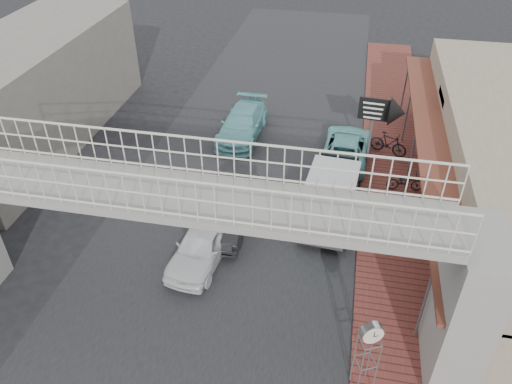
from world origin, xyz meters
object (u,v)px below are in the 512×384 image
at_px(dark_sedan, 230,209).
at_px(angkot_far, 242,124).
at_px(angkot_curb, 346,147).
at_px(motorcycle_far, 389,143).
at_px(angkot_van, 331,194).
at_px(motorcycle_near, 405,182).
at_px(white_hatchback, 202,244).
at_px(street_clock, 371,336).
at_px(arrow_sign, 394,113).

xyz_separation_m(dark_sedan, angkot_far, (-1.05, 6.92, -0.03)).
relative_size(angkot_curb, motorcycle_far, 2.49).
height_order(angkot_van, motorcycle_near, angkot_van).
bearing_deg(angkot_van, white_hatchback, -139.85).
distance_m(angkot_curb, angkot_van, 4.89).
xyz_separation_m(angkot_far, motorcycle_far, (7.21, -0.46, -0.04)).
xyz_separation_m(angkot_curb, street_clock, (1.10, -12.04, 1.62)).
relative_size(white_hatchback, arrow_sign, 1.15).
height_order(white_hatchback, angkot_curb, white_hatchback).
xyz_separation_m(dark_sedan, arrow_sign, (6.04, 5.20, 2.17)).
distance_m(white_hatchback, dark_sedan, 2.15).
distance_m(angkot_van, arrow_sign, 5.06).
height_order(angkot_van, street_clock, street_clock).
xyz_separation_m(motorcycle_far, street_clock, (-0.86, -12.73, 1.61)).
height_order(white_hatchback, motorcycle_far, white_hatchback).
height_order(dark_sedan, street_clock, street_clock).
xyz_separation_m(angkot_curb, angkot_van, (-0.41, -4.83, 0.67)).
xyz_separation_m(dark_sedan, motorcycle_far, (6.16, 6.47, -0.07)).
relative_size(motorcycle_far, street_clock, 0.70).
distance_m(angkot_curb, motorcycle_far, 2.08).
height_order(dark_sedan, angkot_far, dark_sedan).
relative_size(angkot_far, arrow_sign, 1.37).
distance_m(angkot_van, motorcycle_far, 6.04).
bearing_deg(dark_sedan, white_hatchback, -103.68).
height_order(motorcycle_near, motorcycle_far, motorcycle_far).
relative_size(dark_sedan, motorcycle_far, 2.40).
xyz_separation_m(motorcycle_near, street_clock, (-1.54, -9.83, 1.74)).
bearing_deg(street_clock, angkot_van, 77.20).
height_order(street_clock, arrow_sign, arrow_sign).
bearing_deg(motorcycle_near, angkot_curb, 43.52).
xyz_separation_m(angkot_van, motorcycle_near, (3.05, 2.61, -0.79)).
bearing_deg(angkot_van, street_clock, -73.35).
bearing_deg(arrow_sign, angkot_curb, 167.01).
relative_size(angkot_far, motorcycle_far, 2.60).
relative_size(white_hatchback, street_clock, 1.53).
relative_size(motorcycle_far, arrow_sign, 0.53).
bearing_deg(street_clock, dark_sedan, 105.64).
distance_m(angkot_far, street_clock, 14.72).
relative_size(angkot_curb, street_clock, 1.75).
distance_m(motorcycle_near, street_clock, 10.10).
bearing_deg(motorcycle_near, angkot_far, 60.46).
bearing_deg(dark_sedan, arrow_sign, 40.48).
height_order(white_hatchback, motorcycle_near, white_hatchback).
bearing_deg(white_hatchback, street_clock, -28.71).
relative_size(dark_sedan, angkot_van, 1.01).
xyz_separation_m(dark_sedan, street_clock, (5.30, -6.26, 1.53)).
height_order(angkot_curb, motorcycle_near, angkot_curb).
relative_size(angkot_far, motorcycle_near, 3.02).
xyz_separation_m(dark_sedan, angkot_van, (3.79, 0.95, 0.58)).
relative_size(street_clock, arrow_sign, 0.75).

